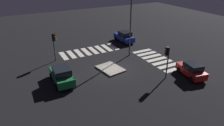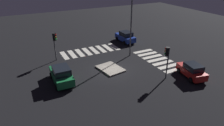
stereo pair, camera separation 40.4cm
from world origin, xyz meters
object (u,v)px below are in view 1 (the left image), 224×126
at_px(traffic_island, 110,69).
at_px(traffic_light_south, 167,55).
at_px(car_red, 192,70).
at_px(car_blue, 124,37).
at_px(traffic_light_north, 54,40).
at_px(street_lamp, 131,16).
at_px(car_green, 62,75).

distance_m(traffic_island, traffic_light_south, 7.14).
height_order(traffic_island, car_red, car_red).
relative_size(traffic_island, car_blue, 0.87).
xyz_separation_m(traffic_island, car_red, (-5.94, -7.46, 0.73)).
height_order(car_red, traffic_light_south, traffic_light_south).
distance_m(car_blue, traffic_light_north, 12.60).
distance_m(car_red, traffic_light_south, 3.77).
height_order(traffic_light_north, street_lamp, street_lamp).
bearing_deg(car_red, street_lamp, 30.11).
bearing_deg(traffic_light_south, traffic_light_north, -2.11).
bearing_deg(traffic_light_north, traffic_island, 1.49).
height_order(traffic_island, street_lamp, street_lamp).
height_order(traffic_island, car_green, car_green).
height_order(traffic_island, traffic_light_south, traffic_light_south).
distance_m(car_blue, street_lamp, 7.70).
xyz_separation_m(traffic_island, traffic_light_north, (5.69, 5.29, 2.82)).
bearing_deg(street_lamp, car_red, -160.86).
relative_size(car_blue, street_lamp, 0.49).
distance_m(traffic_island, car_blue, 10.70).
distance_m(car_red, traffic_light_north, 17.38).
distance_m(traffic_light_north, street_lamp, 10.60).
bearing_deg(car_green, traffic_light_south, -111.52).
bearing_deg(traffic_island, street_lamp, -59.06).
relative_size(traffic_light_south, street_lamp, 0.44).
distance_m(car_green, traffic_light_north, 6.42).
relative_size(car_green, traffic_light_south, 1.16).
distance_m(car_blue, traffic_light_south, 13.30).
bearing_deg(traffic_light_north, car_blue, 59.96).
bearing_deg(street_lamp, traffic_light_south, -179.66).
relative_size(car_red, traffic_light_north, 1.06).
bearing_deg(car_green, street_lamp, -73.00).
xyz_separation_m(traffic_island, car_blue, (8.14, -6.90, 0.79)).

